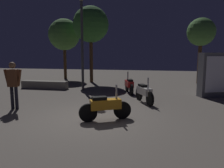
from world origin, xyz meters
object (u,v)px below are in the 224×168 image
at_px(motorcycle_red_parked_right, 129,85).
at_px(kiosk_billboard, 216,75).
at_px(motorcycle_orange_foreground, 105,106).
at_px(person_rider_beside, 13,81).
at_px(motorcycle_white_parked_left, 144,93).
at_px(streetlamp_near, 82,31).

relative_size(motorcycle_red_parked_right, kiosk_billboard, 0.76).
distance_m(motorcycle_orange_foreground, person_rider_beside, 3.73).
height_order(motorcycle_white_parked_left, person_rider_beside, person_rider_beside).
bearing_deg(motorcycle_red_parked_right, streetlamp_near, 62.35).
distance_m(motorcycle_orange_foreground, motorcycle_red_parked_right, 4.68).
relative_size(motorcycle_orange_foreground, streetlamp_near, 0.29).
height_order(motorcycle_orange_foreground, person_rider_beside, person_rider_beside).
distance_m(streetlamp_near, kiosk_billboard, 7.19).
xyz_separation_m(motorcycle_white_parked_left, streetlamp_near, (-3.55, 2.46, 2.86)).
distance_m(person_rider_beside, streetlamp_near, 5.11).
bearing_deg(motorcycle_red_parked_right, person_rider_beside, 118.06).
distance_m(motorcycle_red_parked_right, person_rider_beside, 5.57).
bearing_deg(motorcycle_white_parked_left, motorcycle_orange_foreground, -48.88).
bearing_deg(motorcycle_red_parked_right, motorcycle_white_parked_left, -175.44).
distance_m(motorcycle_orange_foreground, streetlamp_near, 6.35).
bearing_deg(kiosk_billboard, streetlamp_near, -23.53).
relative_size(motorcycle_white_parked_left, streetlamp_near, 0.29).
distance_m(motorcycle_white_parked_left, kiosk_billboard, 3.88).
height_order(motorcycle_red_parked_right, person_rider_beside, person_rider_beside).
xyz_separation_m(person_rider_beside, kiosk_billboard, (7.94, 4.00, -0.00)).
xyz_separation_m(motorcycle_red_parked_right, streetlamp_near, (-2.67, 0.42, 2.86)).
bearing_deg(motorcycle_orange_foreground, motorcycle_white_parked_left, 40.03).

